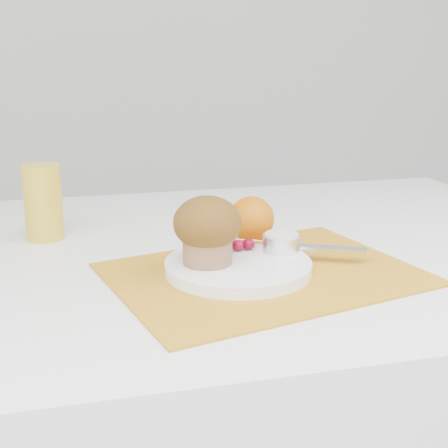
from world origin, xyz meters
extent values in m
cube|color=#C2831B|center=(0.02, -0.08, 0.75)|extent=(0.46, 0.38, 0.00)
cylinder|color=white|center=(-0.01, -0.07, 0.76)|extent=(0.23, 0.23, 0.02)
cylinder|color=silver|center=(0.06, -0.05, 0.78)|extent=(0.06, 0.06, 0.02)
cylinder|color=silver|center=(0.06, -0.05, 0.79)|extent=(0.06, 0.06, 0.01)
ellipsoid|color=#610216|center=(0.00, -0.03, 0.78)|extent=(0.02, 0.02, 0.02)
ellipsoid|color=#500212|center=(0.02, -0.03, 0.78)|extent=(0.02, 0.02, 0.02)
cube|color=silver|center=(0.08, -0.04, 0.77)|extent=(0.20, 0.11, 0.01)
sphere|color=#CD6807|center=(0.05, 0.07, 0.79)|extent=(0.07, 0.07, 0.07)
cylinder|color=gold|center=(-0.27, 0.16, 0.81)|extent=(0.07, 0.07, 0.12)
cylinder|color=#936847|center=(-0.05, -0.07, 0.79)|extent=(0.08, 0.08, 0.04)
ellipsoid|color=#39220A|center=(-0.05, -0.07, 0.83)|extent=(0.09, 0.09, 0.07)
camera|label=1|loc=(-0.22, -0.85, 1.05)|focal=50.00mm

